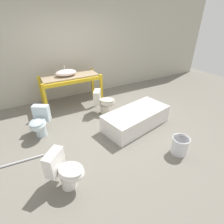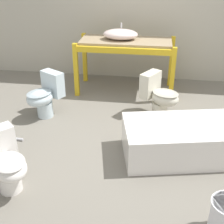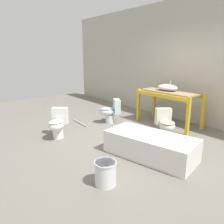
% 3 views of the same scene
% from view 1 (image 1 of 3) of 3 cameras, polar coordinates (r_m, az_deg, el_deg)
% --- Properties ---
extents(ground_plane, '(12.00, 12.00, 0.00)m').
position_cam_1_polar(ground_plane, '(4.22, -3.67, -4.32)').
color(ground_plane, slate).
extents(warehouse_wall_rear, '(10.80, 0.08, 3.20)m').
position_cam_1_polar(warehouse_wall_rear, '(5.47, -13.98, 21.07)').
color(warehouse_wall_rear, '#B2AD9E').
rests_on(warehouse_wall_rear, ground_plane).
extents(shelving_rack, '(1.60, 0.72, 0.88)m').
position_cam_1_polar(shelving_rack, '(4.98, -13.38, 9.93)').
color(shelving_rack, gold).
rests_on(shelving_rack, ground_plane).
extents(sink_basin, '(0.56, 0.37, 0.24)m').
position_cam_1_polar(sink_basin, '(4.91, -14.79, 12.29)').
color(sink_basin, silver).
rests_on(sink_basin, shelving_rack).
extents(bathtub_main, '(1.69, 1.03, 0.41)m').
position_cam_1_polar(bathtub_main, '(4.10, 7.84, -1.74)').
color(bathtub_main, white).
rests_on(bathtub_main, ground_plane).
extents(toilet_near, '(0.56, 0.63, 0.64)m').
position_cam_1_polar(toilet_near, '(4.04, -22.55, -3.06)').
color(toilet_near, silver).
rests_on(toilet_near, ground_plane).
extents(toilet_far, '(0.61, 0.61, 0.64)m').
position_cam_1_polar(toilet_far, '(2.81, -14.89, -18.09)').
color(toilet_far, white).
rests_on(toilet_far, ground_plane).
extents(toilet_extra, '(0.63, 0.56, 0.64)m').
position_cam_1_polar(toilet_extra, '(4.57, -2.72, 3.33)').
color(toilet_extra, silver).
rests_on(toilet_extra, ground_plane).
extents(bucket_white, '(0.32, 0.32, 0.35)m').
position_cam_1_polar(bucket_white, '(3.59, 21.26, -10.10)').
color(bucket_white, silver).
rests_on(bucket_white, ground_plane).
extents(loose_pipe, '(0.74, 0.08, 0.04)m').
position_cam_1_polar(loose_pipe, '(3.67, -27.15, -14.00)').
color(loose_pipe, '#B7B7BC').
rests_on(loose_pipe, ground_plane).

